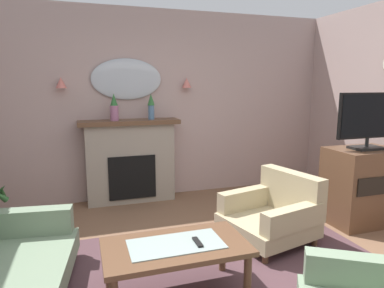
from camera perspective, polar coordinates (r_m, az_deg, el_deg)
wall_back at (r=5.02m, az=-6.10°, el=6.48°), size 6.28×0.10×2.68m
patterned_rug at (r=3.07m, az=4.97°, el=-22.31°), size 3.20×2.40×0.01m
fireplace at (r=4.84m, az=-10.22°, el=-2.96°), size 1.36×0.36×1.16m
mantel_vase_centre at (r=4.68m, az=-12.90°, el=5.93°), size 0.11×0.11×0.36m
mantel_vase_right at (r=4.75m, az=-6.86°, el=6.42°), size 0.10×0.10×0.36m
wall_mirror at (r=4.86m, az=-10.87°, el=10.61°), size 0.96×0.06×0.56m
wall_sconce_left at (r=4.78m, az=-21.07°, el=9.54°), size 0.14×0.14×0.14m
wall_sconce_right at (r=4.99m, az=-0.90°, el=10.19°), size 0.14×0.14×0.14m
coffee_table at (r=2.73m, az=-2.72°, el=-17.49°), size 1.10×0.60×0.45m
tv_remote at (r=2.70m, az=0.94°, el=-16.15°), size 0.04×0.16×0.02m
armchair_by_coffee_table at (r=3.79m, az=13.57°, el=-10.98°), size 0.98×0.97×0.71m
tv_cabinet at (r=4.54m, az=26.52°, el=-6.30°), size 0.80×0.57×0.90m
tv_flatscreen at (r=4.39m, az=27.52°, el=3.68°), size 0.84×0.24×0.65m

